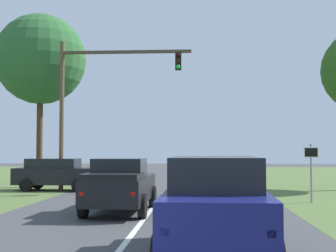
% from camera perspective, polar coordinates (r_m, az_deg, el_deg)
% --- Properties ---
extents(ground_plane, '(120.00, 120.00, 0.00)m').
position_cam_1_polar(ground_plane, '(15.83, -2.64, -10.83)').
color(ground_plane, '#424244').
extents(red_suv_near, '(2.32, 4.80, 2.04)m').
position_cam_1_polar(red_suv_near, '(9.73, 5.78, -9.51)').
color(red_suv_near, navy).
rests_on(red_suv_near, ground_plane).
extents(pickup_truck_lead, '(2.18, 4.98, 1.89)m').
position_cam_1_polar(pickup_truck_lead, '(16.63, -5.78, -7.10)').
color(pickup_truck_lead, black).
rests_on(pickup_truck_lead, ground_plane).
extents(traffic_light, '(7.06, 0.40, 8.01)m').
position_cam_1_polar(traffic_light, '(25.46, -8.92, 4.01)').
color(traffic_light, brown).
rests_on(traffic_light, ground_plane).
extents(keep_moving_sign, '(0.60, 0.09, 2.43)m').
position_cam_1_polar(keep_moving_sign, '(20.42, 16.96, -4.54)').
color(keep_moving_sign, gray).
rests_on(keep_moving_sign, ground_plane).
extents(crossing_suv_far, '(4.47, 2.05, 1.72)m').
position_cam_1_polar(crossing_suv_far, '(26.20, -13.35, -5.62)').
color(crossing_suv_far, black).
rests_on(crossing_suv_far, ground_plane).
extents(extra_tree_1, '(5.36, 5.36, 10.27)m').
position_cam_1_polar(extra_tree_1, '(29.28, -15.17, 7.77)').
color(extra_tree_1, '#4C351E').
rests_on(extra_tree_1, ground_plane).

